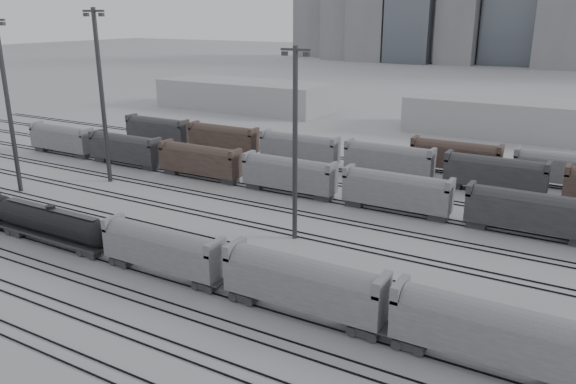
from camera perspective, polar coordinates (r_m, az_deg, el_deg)
The scene contains 13 objects.
ground at distance 56.56m, azimuth -8.27°, elevation -10.19°, with size 900.00×900.00×0.00m, color #B6B7BB.
tracks at distance 69.73m, azimuth 0.59°, elevation -4.39°, with size 220.00×71.50×0.16m.
tank_car_b at distance 71.94m, azimuth -22.80°, elevation -2.91°, with size 18.72×3.12×4.63m.
hopper_car_a at distance 59.68m, azimuth -12.65°, elevation -5.53°, with size 14.43×2.87×5.16m.
hopper_car_b at distance 50.67m, azimuth 1.56°, elevation -9.13°, with size 15.47×3.07×5.53m.
hopper_car_c at distance 46.23m, azimuth 20.08°, elevation -13.12°, with size 15.46×3.07×5.53m.
light_mast_a at distance 93.79m, azimuth -26.60°, elevation 8.17°, with size 4.15×0.66×25.96m.
light_mast_b at distance 93.83m, azimuth -18.42°, elevation 9.54°, with size 4.35×0.70×27.22m.
light_mast_c at distance 65.40m, azimuth 0.72°, elevation 5.22°, with size 3.67×0.59×22.93m.
bg_string_near at distance 78.30m, azimuth 10.95°, elevation -0.10°, with size 151.00×3.00×5.60m.
bg_string_mid at distance 91.01m, azimuth 20.27°, elevation 1.61°, with size 151.00×3.00×5.60m.
warehouse_left at distance 163.74m, azimuth -4.50°, elevation 9.79°, with size 50.00×18.00×8.00m, color #A4A4A7.
warehouse_mid at distance 137.43m, azimuth 20.62°, elevation 7.21°, with size 40.00×18.00×8.00m, color #A4A4A7.
Camera 1 is at (31.60, -38.88, 26.24)m, focal length 35.00 mm.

